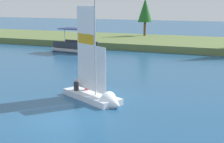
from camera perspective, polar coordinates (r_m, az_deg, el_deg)
name	(u,v)px	position (r m, az deg, el deg)	size (l,w,h in m)	color
ground_plane	(61,121)	(17.10, -8.81, -8.40)	(200.00, 200.00, 0.00)	navy
shore_bank	(183,43)	(46.67, 12.17, 4.79)	(80.00, 13.90, 0.83)	#5B703D
shoreline_tree_left	(145,10)	(52.41, 5.74, 10.47)	(2.22, 2.22, 5.79)	brown
sailboat	(100,95)	(19.80, -2.16, -4.07)	(4.94, 3.50, 6.80)	silver
pontoon_boat	(75,46)	(40.46, -6.35, 4.35)	(5.76, 3.30, 2.86)	#B2B2B7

